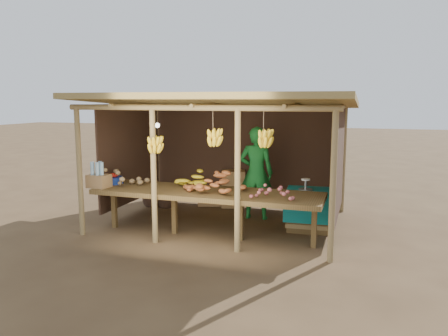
% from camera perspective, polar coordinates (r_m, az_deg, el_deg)
% --- Properties ---
extents(ground, '(60.00, 60.00, 0.00)m').
position_cam_1_polar(ground, '(8.43, 0.00, -7.07)').
color(ground, brown).
rests_on(ground, ground).
extents(stall_structure, '(4.70, 3.50, 2.43)m').
position_cam_1_polar(stall_structure, '(8.07, 0.10, 6.05)').
color(stall_structure, '#967B4D').
rests_on(stall_structure, ground).
extents(counter, '(3.90, 1.05, 0.80)m').
position_cam_1_polar(counter, '(7.37, -2.28, -3.48)').
color(counter, brown).
rests_on(counter, ground).
extents(potato_heap, '(1.03, 0.72, 0.36)m').
position_cam_1_polar(potato_heap, '(8.10, -13.82, -0.85)').
color(potato_heap, olive).
rests_on(potato_heap, counter).
extents(sweet_potato_heap, '(1.10, 0.75, 0.36)m').
position_cam_1_polar(sweet_potato_heap, '(7.26, -1.22, -1.73)').
color(sweet_potato_heap, '#AF5C2D').
rests_on(sweet_potato_heap, counter).
extents(onion_heap, '(0.74, 0.51, 0.35)m').
position_cam_1_polar(onion_heap, '(6.78, 6.44, -2.58)').
color(onion_heap, '#A85153').
rests_on(onion_heap, counter).
extents(banana_pile, '(0.76, 0.63, 0.35)m').
position_cam_1_polar(banana_pile, '(7.76, -3.88, -1.10)').
color(banana_pile, yellow).
rests_on(banana_pile, counter).
extents(tomato_basin, '(0.36, 0.36, 0.19)m').
position_cam_1_polar(tomato_basin, '(8.23, -14.26, -1.46)').
color(tomato_basin, navy).
rests_on(tomato_basin, counter).
extents(bottle_box, '(0.39, 0.32, 0.46)m').
position_cam_1_polar(bottle_box, '(7.93, -16.03, -1.21)').
color(bottle_box, '#9D7346').
rests_on(bottle_box, counter).
extents(vendor, '(0.70, 0.49, 1.81)m').
position_cam_1_polar(vendor, '(8.52, 4.22, -0.66)').
color(vendor, '#19722B').
rests_on(vendor, ground).
extents(tarp_crate, '(0.85, 0.74, 0.96)m').
position_cam_1_polar(tarp_crate, '(7.99, 11.00, -5.20)').
color(tarp_crate, brown).
rests_on(tarp_crate, ground).
extents(carton_stack, '(1.13, 0.51, 0.79)m').
position_cam_1_polar(carton_stack, '(9.51, 0.17, -3.05)').
color(carton_stack, '#9D7346').
rests_on(carton_stack, ground).
extents(burlap_sacks, '(0.75, 0.39, 0.53)m').
position_cam_1_polar(burlap_sacks, '(9.68, -8.55, -3.65)').
color(burlap_sacks, '#482F21').
rests_on(burlap_sacks, ground).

